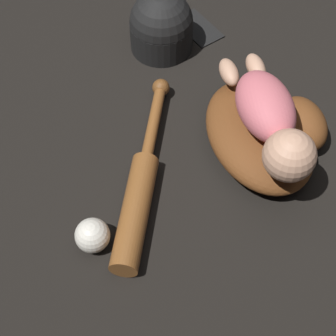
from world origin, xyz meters
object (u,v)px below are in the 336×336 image
(baseball_glove, at_px, (266,133))
(baseball_bat, at_px, (140,190))
(baseball, at_px, (92,235))
(baseball_cap, at_px, (162,26))
(baby_figure, at_px, (271,119))

(baseball_glove, xyz_separation_m, baseball_bat, (0.05, -0.29, -0.02))
(baseball, bearing_deg, baseball_bat, 125.29)
(baseball_cap, bearing_deg, baseball, -28.89)
(baseball_glove, xyz_separation_m, baseball, (0.13, -0.41, -0.01))
(baby_figure, distance_m, baseball_cap, 0.42)
(baseball_glove, relative_size, baseball_cap, 1.32)
(baby_figure, height_order, baseball_bat, baby_figure)
(baseball_glove, distance_m, baseball_bat, 0.30)
(baseball_glove, distance_m, baby_figure, 0.10)
(baseball_glove, height_order, baseball_cap, baseball_cap)
(baseball_bat, relative_size, baseball_cap, 1.88)
(baseball_bat, bearing_deg, baseball_cap, 158.82)
(baseball_cap, bearing_deg, baseball_bat, -21.18)
(baby_figure, bearing_deg, baseball_glove, 152.67)
(baseball_bat, xyz_separation_m, baseball, (0.08, -0.11, 0.01))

